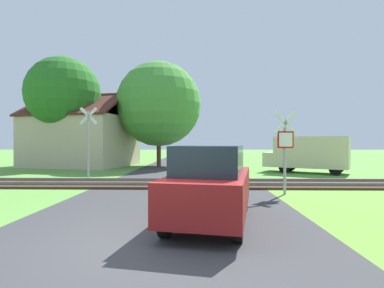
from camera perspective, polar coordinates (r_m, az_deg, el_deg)
name	(u,v)px	position (r m, az deg, el deg)	size (l,w,h in m)	color
ground_plane	(153,244)	(5.78, -7.48, -18.38)	(160.00, 160.00, 0.00)	#5B933D
road_asphalt	(165,217)	(7.69, -5.11, -13.66)	(7.00, 80.00, 0.01)	#38383A
rail_track	(180,184)	(13.20, -2.30, -7.60)	(60.00, 2.60, 0.22)	#422D1E
stop_sign_near	(285,146)	(11.17, 17.31, -0.34)	(0.87, 0.19, 2.99)	#9E9EA5
crossing_sign_far	(88,138)	(15.73, -19.16, 1.07)	(0.88, 0.15, 3.64)	#9E9EA5
house	(82,140)	(25.65, -20.19, 0.76)	(8.97, 8.02, 5.75)	#C6B293
tree_center	(159,104)	(24.11, -6.35, 7.53)	(6.68, 6.68, 8.28)	#513823
tree_left	(63,94)	(24.93, -23.30, 8.80)	(5.50, 5.50, 8.35)	#513823
mail_truck	(308,153)	(19.83, 21.27, -1.59)	(5.17, 4.05, 2.24)	beige
parked_car	(211,184)	(7.04, 3.64, -7.55)	(2.36, 4.24, 1.78)	maroon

